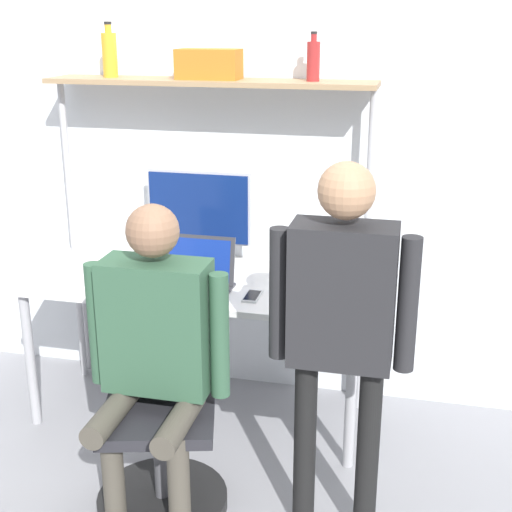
# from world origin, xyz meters

# --- Properties ---
(ground_plane) EXTENTS (12.00, 12.00, 0.00)m
(ground_plane) POSITION_xyz_m (0.00, 0.00, 0.00)
(ground_plane) COLOR gray
(wall_back) EXTENTS (8.00, 0.06, 2.70)m
(wall_back) POSITION_xyz_m (0.00, 0.81, 1.35)
(wall_back) COLOR silver
(wall_back) RESTS_ON ground_plane
(desk) EXTENTS (1.75, 0.76, 0.76)m
(desk) POSITION_xyz_m (0.00, 0.40, 0.69)
(desk) COLOR white
(desk) RESTS_ON ground_plane
(shelf_unit) EXTENTS (1.66, 0.29, 1.73)m
(shelf_unit) POSITION_xyz_m (0.00, 0.63, 1.48)
(shelf_unit) COLOR #997A56
(shelf_unit) RESTS_ON ground_plane
(monitor) EXTENTS (0.56, 0.19, 0.50)m
(monitor) POSITION_xyz_m (-0.07, 0.62, 1.04)
(monitor) COLOR #B7B7BC
(monitor) RESTS_ON desk
(laptop) EXTENTS (0.35, 0.24, 0.25)m
(laptop) POSITION_xyz_m (0.03, 0.28, 0.83)
(laptop) COLOR #333338
(laptop) RESTS_ON desk
(cell_phone) EXTENTS (0.07, 0.15, 0.01)m
(cell_phone) POSITION_xyz_m (0.32, 0.21, 0.77)
(cell_phone) COLOR silver
(cell_phone) RESTS_ON desk
(office_chair) EXTENTS (0.56, 0.56, 0.93)m
(office_chair) POSITION_xyz_m (0.06, -0.37, 0.29)
(office_chair) COLOR black
(office_chair) RESTS_ON ground_plane
(person_seated) EXTENTS (0.60, 0.46, 1.35)m
(person_seated) POSITION_xyz_m (0.07, -0.41, 0.80)
(person_seated) COLOR #4C473D
(person_seated) RESTS_ON ground_plane
(person_standing) EXTENTS (0.55, 0.21, 1.54)m
(person_standing) POSITION_xyz_m (0.80, -0.37, 0.97)
(person_standing) COLOR black
(person_standing) RESTS_ON ground_plane
(bottle_red) EXTENTS (0.06, 0.06, 0.23)m
(bottle_red) POSITION_xyz_m (0.52, 0.63, 1.82)
(bottle_red) COLOR maroon
(bottle_red) RESTS_ON shelf_unit
(bottle_amber) EXTENTS (0.08, 0.08, 0.27)m
(bottle_amber) POSITION_xyz_m (-0.52, 0.63, 1.84)
(bottle_amber) COLOR gold
(bottle_amber) RESTS_ON shelf_unit
(storage_box) EXTENTS (0.31, 0.16, 0.14)m
(storage_box) POSITION_xyz_m (-0.00, 0.63, 1.80)
(storage_box) COLOR #D1661E
(storage_box) RESTS_ON shelf_unit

